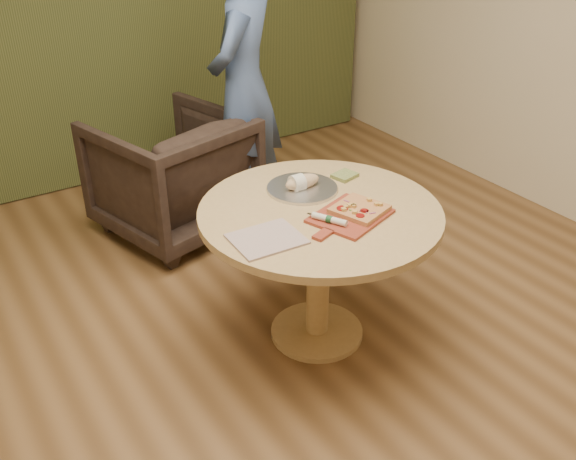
# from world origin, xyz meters

# --- Properties ---
(room_shell) EXTENTS (5.04, 6.04, 2.84)m
(room_shell) POSITION_xyz_m (0.00, 0.00, 1.40)
(room_shell) COLOR brown
(room_shell) RESTS_ON ground
(pedestal_table) EXTENTS (1.17, 1.17, 0.75)m
(pedestal_table) POSITION_xyz_m (0.27, 0.37, 0.61)
(pedestal_table) COLOR tan
(pedestal_table) RESTS_ON ground
(pizza_paddle) EXTENTS (0.47, 0.38, 0.01)m
(pizza_paddle) POSITION_xyz_m (0.33, 0.22, 0.76)
(pizza_paddle) COLOR #953825
(pizza_paddle) RESTS_ON pedestal_table
(flatbread_pizza) EXTENTS (0.28, 0.28, 0.04)m
(flatbread_pizza) POSITION_xyz_m (0.40, 0.23, 0.78)
(flatbread_pizza) COLOR #C1844B
(flatbread_pizza) RESTS_ON pizza_paddle
(cutlery_roll) EXTENTS (0.11, 0.19, 0.03)m
(cutlery_roll) POSITION_xyz_m (0.22, 0.22, 0.78)
(cutlery_roll) COLOR beige
(cutlery_roll) RESTS_ON pizza_paddle
(newspaper) EXTENTS (0.31, 0.26, 0.01)m
(newspaper) POSITION_xyz_m (-0.09, 0.26, 0.76)
(newspaper) COLOR beige
(newspaper) RESTS_ON pedestal_table
(serving_tray) EXTENTS (0.36, 0.36, 0.02)m
(serving_tray) POSITION_xyz_m (0.32, 0.59, 0.76)
(serving_tray) COLOR silver
(serving_tray) RESTS_ON pedestal_table
(bread_roll) EXTENTS (0.19, 0.09, 0.09)m
(bread_roll) POSITION_xyz_m (0.31, 0.59, 0.79)
(bread_roll) COLOR tan
(bread_roll) RESTS_ON serving_tray
(green_packet) EXTENTS (0.14, 0.13, 0.02)m
(green_packet) POSITION_xyz_m (0.59, 0.59, 0.76)
(green_packet) COLOR #59672E
(green_packet) RESTS_ON pedestal_table
(armchair) EXTENTS (1.04, 1.00, 0.89)m
(armchair) POSITION_xyz_m (0.12, 1.81, 0.44)
(armchair) COLOR black
(armchair) RESTS_ON ground
(person_standing) EXTENTS (0.80, 0.78, 1.85)m
(person_standing) POSITION_xyz_m (0.63, 1.73, 0.93)
(person_standing) COLOR #405786
(person_standing) RESTS_ON ground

